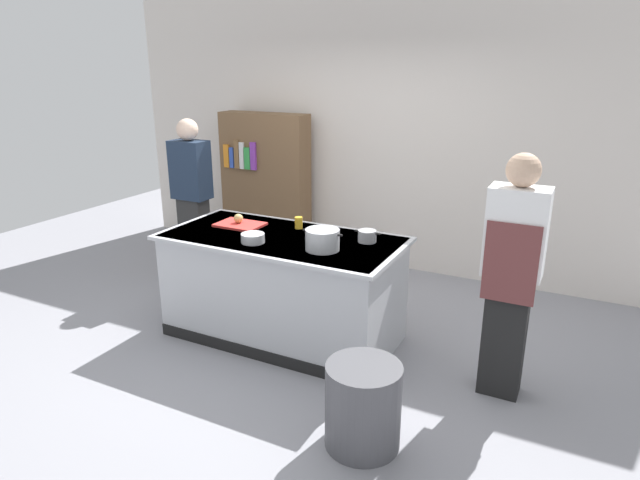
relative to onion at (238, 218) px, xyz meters
The scene contains 13 objects.
ground_plane 1.09m from the onion, 13.16° to the right, with size 10.00×10.00×0.00m, color gray.
back_wall 2.12m from the onion, 75.61° to the left, with size 6.40×0.12×3.00m, color silver.
counter_island 0.72m from the onion, 13.22° to the right, with size 1.98×0.98×0.90m.
cutting_board 0.06m from the onion, 28.42° to the right, with size 0.40×0.28×0.02m, color red.
onion is the anchor object (origin of this frame).
stock_pot 0.99m from the onion, 15.21° to the right, with size 0.33×0.26×0.16m.
sauce_pan 1.18m from the onion, ahead, with size 0.21×0.15×0.09m.
mixing_bowl 0.52m from the onion, 42.53° to the right, with size 0.19×0.19×0.07m, color #B7BABF.
juice_cup 0.54m from the onion, 16.10° to the left, with size 0.07×0.07×0.10m, color yellow.
trash_bin 2.11m from the onion, 33.91° to the right, with size 0.47×0.47×0.55m, color #4C4C51.
person_chef 2.32m from the onion, ahead, with size 0.38×0.25×1.72m.
person_guest 1.17m from the onion, 149.25° to the left, with size 0.38×0.24×1.72m.
bookshelf 1.86m from the onion, 115.15° to the left, with size 1.10×0.31×1.70m.
Camera 1 is at (2.20, -3.64, 2.26)m, focal length 30.63 mm.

